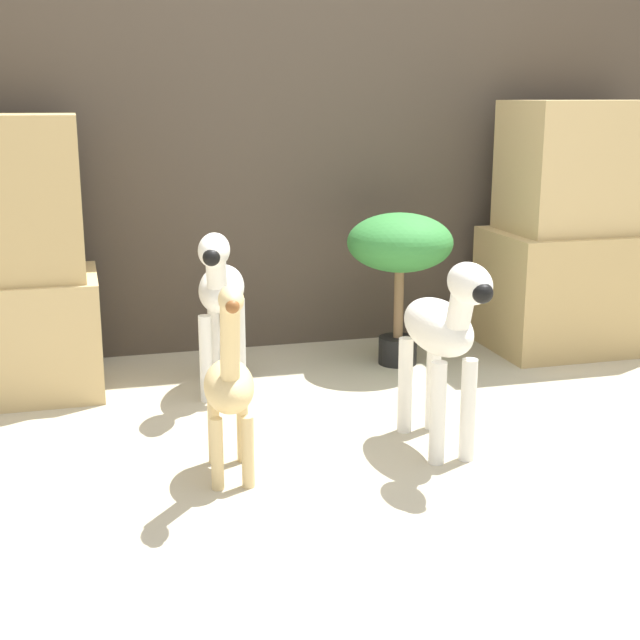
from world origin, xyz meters
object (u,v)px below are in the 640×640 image
zebra_right (443,332)px  giraffe_figurine (229,383)px  zebra_left (221,292)px  potted_palm_front (400,250)px

zebra_right → giraffe_figurine: 0.67m
zebra_right → zebra_left: size_ratio=1.00×
zebra_right → potted_palm_front: zebra_right is taller
giraffe_figurine → potted_palm_front: (0.86, 0.95, 0.19)m
zebra_left → potted_palm_front: zebra_left is taller
zebra_left → giraffe_figurine: 0.78m
giraffe_figurine → potted_palm_front: potted_palm_front is taller
zebra_left → potted_palm_front: 0.79m
zebra_right → zebra_left: (-0.57, 0.73, 0.00)m
giraffe_figurine → zebra_right: bearing=3.5°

